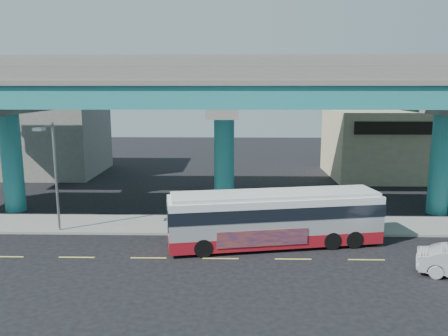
{
  "coord_description": "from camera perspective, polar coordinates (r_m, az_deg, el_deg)",
  "views": [
    {
      "loc": [
        0.68,
        -23.06,
        9.26
      ],
      "look_at": [
        0.1,
        4.0,
        4.3
      ],
      "focal_mm": 35.0,
      "sensor_mm": 36.0,
      "label": 1
    }
  ],
  "objects": [
    {
      "name": "street_lamp",
      "position": [
        29.19,
        -21.62,
        0.75
      ],
      "size": [
        0.5,
        2.32,
        7.0
      ],
      "color": "gray",
      "rests_on": "sidewalk"
    },
    {
      "name": "building_beige",
      "position": [
        49.53,
        21.72,
        2.98
      ],
      "size": [
        14.0,
        10.23,
        7.0
      ],
      "color": "#C0B389",
      "rests_on": "ground"
    },
    {
      "name": "building_concrete",
      "position": [
        51.62,
        -22.46,
        4.31
      ],
      "size": [
        12.0,
        10.0,
        9.0
      ],
      "primitive_type": "cube",
      "color": "gray",
      "rests_on": "ground"
    },
    {
      "name": "transit_bus",
      "position": [
        26.15,
        6.66,
        -6.31
      ],
      "size": [
        12.9,
        4.91,
        3.24
      ],
      "rotation": [
        0.0,
        0.0,
        0.18
      ],
      "color": "maroon",
      "rests_on": "ground"
    },
    {
      "name": "ground",
      "position": [
        24.86,
        -0.44,
        -11.49
      ],
      "size": [
        120.0,
        120.0,
        0.0
      ],
      "primitive_type": "plane",
      "color": "black",
      "rests_on": "ground"
    },
    {
      "name": "viaduct",
      "position": [
        32.17,
        0.02,
        10.17
      ],
      "size": [
        52.0,
        12.4,
        11.7
      ],
      "color": "teal",
      "rests_on": "ground"
    },
    {
      "name": "lane_markings",
      "position": [
        24.58,
        -0.46,
        -11.73
      ],
      "size": [
        58.0,
        0.12,
        0.01
      ],
      "color": "#D8C64C",
      "rests_on": "ground"
    },
    {
      "name": "stop_sign",
      "position": [
        29.49,
        18.05,
        -4.7
      ],
      "size": [
        0.66,
        0.32,
        2.38
      ],
      "rotation": [
        0.0,
        0.0,
        0.03
      ],
      "color": "gray",
      "rests_on": "sidewalk"
    },
    {
      "name": "sidewalk",
      "position": [
        30.01,
        -0.13,
        -7.44
      ],
      "size": [
        70.0,
        4.0,
        0.15
      ],
      "primitive_type": "cube",
      "color": "gray",
      "rests_on": "ground"
    }
  ]
}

